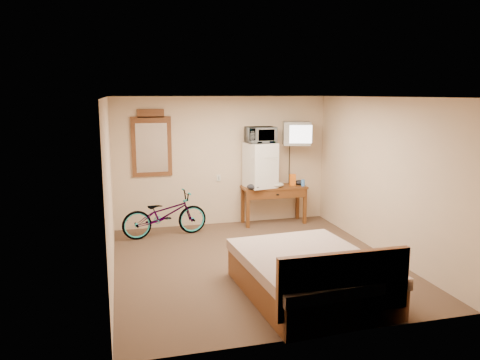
{
  "coord_description": "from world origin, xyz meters",
  "views": [
    {
      "loc": [
        -1.95,
        -6.54,
        2.55
      ],
      "look_at": [
        -0.12,
        0.47,
        1.21
      ],
      "focal_mm": 35.0,
      "sensor_mm": 36.0,
      "label": 1
    }
  ],
  "objects_px": {
    "microwave": "(261,135)",
    "blue_cup": "(303,183)",
    "bed": "(311,275)",
    "mini_fridge": "(260,165)",
    "wall_mirror": "(152,144)",
    "desk": "(274,193)",
    "crt_television": "(296,133)",
    "bicycle": "(165,214)"
  },
  "relations": [
    {
      "from": "mini_fridge",
      "to": "bed",
      "type": "distance_m",
      "value": 3.54
    },
    {
      "from": "mini_fridge",
      "to": "bed",
      "type": "xyz_separation_m",
      "value": [
        -0.38,
        -3.41,
        -0.89
      ]
    },
    {
      "from": "mini_fridge",
      "to": "blue_cup",
      "type": "bearing_deg",
      "value": -7.49
    },
    {
      "from": "desk",
      "to": "wall_mirror",
      "type": "height_order",
      "value": "wall_mirror"
    },
    {
      "from": "mini_fridge",
      "to": "crt_television",
      "type": "height_order",
      "value": "crt_television"
    },
    {
      "from": "desk",
      "to": "crt_television",
      "type": "distance_m",
      "value": 1.24
    },
    {
      "from": "wall_mirror",
      "to": "bed",
      "type": "distance_m",
      "value": 4.22
    },
    {
      "from": "microwave",
      "to": "bed",
      "type": "distance_m",
      "value": 3.73
    },
    {
      "from": "blue_cup",
      "to": "crt_television",
      "type": "xyz_separation_m",
      "value": [
        -0.12,
        0.1,
        0.97
      ]
    },
    {
      "from": "desk",
      "to": "wall_mirror",
      "type": "bearing_deg",
      "value": 173.38
    },
    {
      "from": "desk",
      "to": "bicycle",
      "type": "xyz_separation_m",
      "value": [
        -2.18,
        -0.3,
        -0.22
      ]
    },
    {
      "from": "mini_fridge",
      "to": "wall_mirror",
      "type": "bearing_deg",
      "value": 173.31
    },
    {
      "from": "microwave",
      "to": "desk",
      "type": "bearing_deg",
      "value": -7.52
    },
    {
      "from": "microwave",
      "to": "blue_cup",
      "type": "xyz_separation_m",
      "value": [
        0.85,
        -0.11,
        -0.96
      ]
    },
    {
      "from": "mini_fridge",
      "to": "bicycle",
      "type": "bearing_deg",
      "value": -170.24
    },
    {
      "from": "crt_television",
      "to": "bicycle",
      "type": "bearing_deg",
      "value": -173.17
    },
    {
      "from": "blue_cup",
      "to": "bicycle",
      "type": "relative_size",
      "value": 0.08
    },
    {
      "from": "bicycle",
      "to": "bed",
      "type": "relative_size",
      "value": 0.71
    },
    {
      "from": "microwave",
      "to": "bed",
      "type": "xyz_separation_m",
      "value": [
        -0.38,
        -3.41,
        -1.48
      ]
    },
    {
      "from": "blue_cup",
      "to": "microwave",
      "type": "bearing_deg",
      "value": 172.49
    },
    {
      "from": "bicycle",
      "to": "mini_fridge",
      "type": "bearing_deg",
      "value": -88.74
    },
    {
      "from": "blue_cup",
      "to": "wall_mirror",
      "type": "distance_m",
      "value": 3.03
    },
    {
      "from": "bed",
      "to": "mini_fridge",
      "type": "bearing_deg",
      "value": 83.67
    },
    {
      "from": "mini_fridge",
      "to": "microwave",
      "type": "bearing_deg",
      "value": 56.25
    },
    {
      "from": "desk",
      "to": "blue_cup",
      "type": "distance_m",
      "value": 0.6
    },
    {
      "from": "bed",
      "to": "blue_cup",
      "type": "bearing_deg",
      "value": 69.55
    },
    {
      "from": "crt_television",
      "to": "bed",
      "type": "bearing_deg",
      "value": -108.05
    },
    {
      "from": "blue_cup",
      "to": "bicycle",
      "type": "xyz_separation_m",
      "value": [
        -2.75,
        -0.21,
        -0.41
      ]
    },
    {
      "from": "mini_fridge",
      "to": "blue_cup",
      "type": "height_order",
      "value": "mini_fridge"
    },
    {
      "from": "crt_television",
      "to": "wall_mirror",
      "type": "height_order",
      "value": "wall_mirror"
    },
    {
      "from": "desk",
      "to": "crt_television",
      "type": "bearing_deg",
      "value": 2.41
    },
    {
      "from": "blue_cup",
      "to": "bed",
      "type": "distance_m",
      "value": 3.55
    },
    {
      "from": "crt_television",
      "to": "bed",
      "type": "distance_m",
      "value": 3.87
    },
    {
      "from": "mini_fridge",
      "to": "bed",
      "type": "height_order",
      "value": "mini_fridge"
    },
    {
      "from": "desk",
      "to": "microwave",
      "type": "bearing_deg",
      "value": 173.85
    },
    {
      "from": "crt_television",
      "to": "bed",
      "type": "height_order",
      "value": "crt_television"
    },
    {
      "from": "desk",
      "to": "microwave",
      "type": "relative_size",
      "value": 2.32
    },
    {
      "from": "blue_cup",
      "to": "wall_mirror",
      "type": "relative_size",
      "value": 0.1
    },
    {
      "from": "desk",
      "to": "microwave",
      "type": "distance_m",
      "value": 1.18
    },
    {
      "from": "bed",
      "to": "microwave",
      "type": "bearing_deg",
      "value": 83.67
    },
    {
      "from": "crt_television",
      "to": "bicycle",
      "type": "height_order",
      "value": "crt_television"
    },
    {
      "from": "mini_fridge",
      "to": "crt_television",
      "type": "relative_size",
      "value": 1.32
    }
  ]
}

